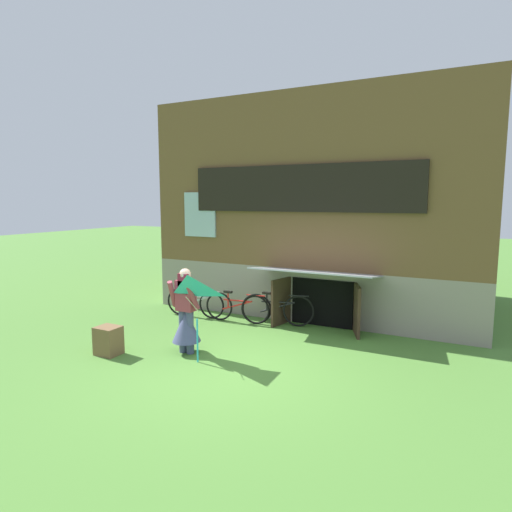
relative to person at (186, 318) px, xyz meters
name	(u,v)px	position (x,y,z in m)	size (l,w,h in m)	color
ground_plane	(233,367)	(1.11, -0.22, -0.66)	(60.00, 60.00, 0.00)	#4C7F33
log_house	(334,207)	(1.11, 5.36, 1.94)	(7.82, 6.28, 5.20)	gray
person	(186,318)	(0.00, 0.00, 0.00)	(0.61, 0.52, 1.57)	#474C75
kite	(188,295)	(0.39, -0.47, 0.56)	(0.79, 0.77, 1.48)	#2DB2CC
bicycle_black	(277,309)	(0.76, 2.36, -0.29)	(1.61, 0.48, 0.75)	black
bicycle_red	(237,307)	(-0.16, 2.17, -0.31)	(1.57, 0.22, 0.72)	black
bicycle_silver	(195,303)	(-1.29, 2.12, -0.31)	(1.55, 0.17, 0.71)	black
wooden_crate	(108,341)	(-1.22, -0.71, -0.40)	(0.42, 0.36, 0.51)	brown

